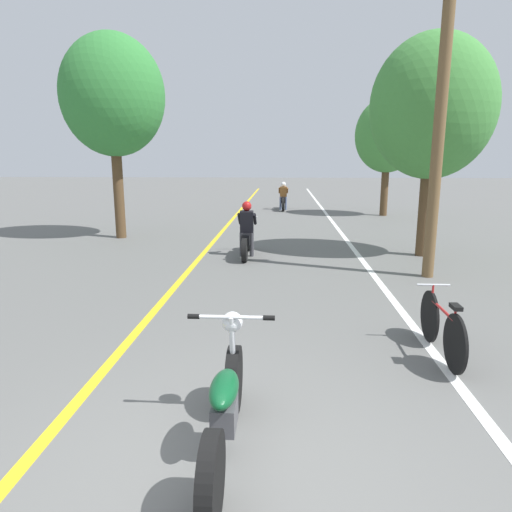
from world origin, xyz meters
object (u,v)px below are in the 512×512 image
utility_pole (440,124)px  motorcycle_rider_lead (247,235)px  roadside_tree_left (113,96)px  motorcycle_foreground (225,406)px  motorcycle_rider_far (283,199)px  roadside_tree_right_near (433,108)px  roadside_tree_right_far (388,136)px  bicycle_parked (442,327)px

utility_pole → motorcycle_rider_lead: bearing=154.8°
roadside_tree_left → motorcycle_foreground: size_ratio=2.90×
motorcycle_foreground → motorcycle_rider_far: motorcycle_rider_far is taller
utility_pole → motorcycle_rider_far: bearing=103.5°
utility_pole → roadside_tree_right_near: bearing=77.0°
roadside_tree_right_far → motorcycle_rider_lead: bearing=-120.9°
roadside_tree_left → bicycle_parked: bearing=-49.9°
roadside_tree_left → bicycle_parked: roadside_tree_left is taller
utility_pole → bicycle_parked: 5.10m
roadside_tree_left → motorcycle_rider_far: size_ratio=2.90×
roadside_tree_right_far → utility_pole: bearing=-97.0°
utility_pole → motorcycle_rider_lead: (-4.07, 1.92, -2.64)m
utility_pole → roadside_tree_right_near: utility_pole is taller
motorcycle_rider_lead → motorcycle_rider_far: motorcycle_rider_lead is taller
motorcycle_rider_lead → bicycle_parked: 6.73m
bicycle_parked → roadside_tree_right_far: bearing=80.8°
utility_pole → roadside_tree_right_near: (0.52, 2.25, 0.55)m
roadside_tree_right_near → utility_pole: bearing=-103.0°
roadside_tree_right_near → roadside_tree_right_far: (0.84, 8.75, -0.24)m
motorcycle_foreground → motorcycle_rider_lead: motorcycle_rider_lead is taller
motorcycle_rider_far → roadside_tree_right_near: bearing=-71.3°
roadside_tree_right_near → motorcycle_foreground: roadside_tree_right_near is taller
roadside_tree_left → motorcycle_rider_far: bearing=58.7°
roadside_tree_right_far → motorcycle_foreground: size_ratio=2.40×
motorcycle_foreground → motorcycle_rider_lead: 8.19m
roadside_tree_right_near → motorcycle_rider_far: (-3.66, 10.84, -3.20)m
utility_pole → roadside_tree_left: size_ratio=1.00×
utility_pole → motorcycle_foreground: (-3.61, -6.26, -2.75)m
utility_pole → bicycle_parked: utility_pole is taller
roadside_tree_left → motorcycle_rider_lead: (4.29, -2.59, -3.81)m
utility_pole → roadside_tree_right_far: utility_pole is taller
roadside_tree_right_far → bicycle_parked: bearing=-99.2°
roadside_tree_right_far → bicycle_parked: 15.62m
utility_pole → motorcycle_rider_lead: size_ratio=3.00×
utility_pole → motorcycle_rider_far: 13.72m
roadside_tree_right_near → motorcycle_rider_lead: (-4.59, -0.33, -3.19)m
motorcycle_foreground → roadside_tree_right_near: bearing=64.1°
roadside_tree_right_far → motorcycle_rider_lead: (-5.43, -9.08, -2.94)m
roadside_tree_left → motorcycle_rider_lead: size_ratio=3.01×
motorcycle_rider_lead → utility_pole: bearing=-25.2°
motorcycle_rider_lead → bicycle_parked: motorcycle_rider_lead is taller
bicycle_parked → utility_pole: bearing=75.2°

